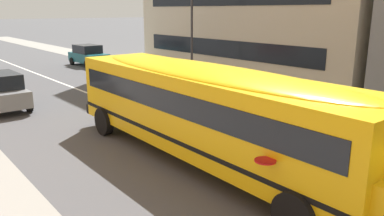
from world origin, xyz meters
name	(u,v)px	position (x,y,z in m)	size (l,w,h in m)	color
ground_plane	(197,135)	(0.00, 0.00, 0.00)	(400.00, 400.00, 0.00)	#4C4C4F
sidewalk_far	(315,104)	(0.00, 7.32, 0.01)	(120.00, 3.00, 0.01)	gray
lane_centreline	(197,135)	(0.00, 0.00, 0.00)	(110.00, 0.16, 0.01)	silver
school_bus	(211,107)	(2.24, -1.37, 1.67)	(12.61, 3.07, 2.81)	yellow
parked_car_teal_past_driveway	(88,55)	(-18.92, 4.57, 0.84)	(3.96, 1.99, 1.64)	#195B66
street_lamp	(192,10)	(-8.40, 6.62, 4.31)	(0.44, 0.44, 6.80)	#38383D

